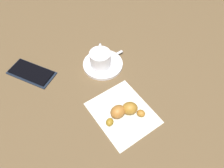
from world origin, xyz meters
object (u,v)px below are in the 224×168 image
at_px(napkin, 123,113).
at_px(croissant, 124,111).
at_px(saucer, 103,64).
at_px(cell_phone, 31,73).
at_px(sugar_packet, 101,56).
at_px(teaspoon, 100,62).
at_px(espresso_cup, 100,59).

relative_size(napkin, croissant, 1.55).
bearing_deg(saucer, cell_phone, 57.69).
relative_size(sugar_packet, napkin, 0.33).
relative_size(teaspoon, cell_phone, 0.83).
relative_size(espresso_cup, teaspoon, 0.61).
bearing_deg(napkin, espresso_cup, -20.42).
xyz_separation_m(napkin, croissant, (-0.01, 0.00, 0.02)).
bearing_deg(saucer, croissant, 157.67).
relative_size(saucer, teaspoon, 0.95).
bearing_deg(cell_phone, espresso_cup, -122.99).
height_order(saucer, espresso_cup, espresso_cup).
height_order(teaspoon, cell_phone, teaspoon).
bearing_deg(espresso_cup, teaspoon, -24.75).
bearing_deg(cell_phone, napkin, -157.91).
distance_m(teaspoon, cell_phone, 0.23).
height_order(espresso_cup, sugar_packet, espresso_cup).
distance_m(napkin, croissant, 0.02).
bearing_deg(sugar_packet, teaspoon, 97.15).
relative_size(saucer, sugar_packet, 2.22).
distance_m(saucer, cell_phone, 0.24).
bearing_deg(sugar_packet, napkin, 116.04).
bearing_deg(napkin, saucer, -22.81).
bearing_deg(espresso_cup, sugar_packet, -39.25).
distance_m(espresso_cup, cell_phone, 0.24).
bearing_deg(teaspoon, cell_phone, 58.57).
distance_m(espresso_cup, sugar_packet, 0.04).
xyz_separation_m(saucer, napkin, (-0.18, 0.08, -0.00)).
distance_m(saucer, teaspoon, 0.01).
bearing_deg(teaspoon, espresso_cup, 155.25).
bearing_deg(napkin, teaspoon, -20.55).
height_order(saucer, cell_phone, same).
xyz_separation_m(saucer, teaspoon, (0.01, 0.01, 0.01)).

